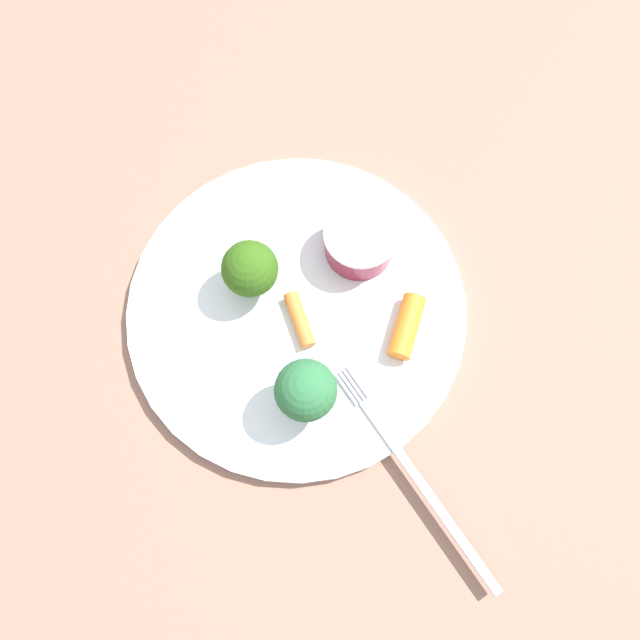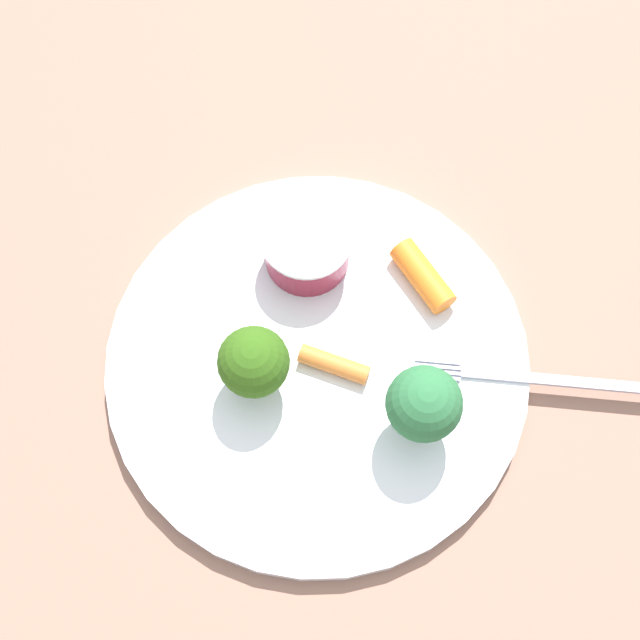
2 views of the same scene
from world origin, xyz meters
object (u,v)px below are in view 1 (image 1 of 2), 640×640
(broccoli_floret_0, at_px, (250,269))
(fork, at_px, (413,473))
(broccoli_floret_1, at_px, (306,391))
(sauce_cup, at_px, (360,241))
(carrot_stick_1, at_px, (295,321))
(carrot_stick_0, at_px, (407,327))
(plate, at_px, (297,311))

(broccoli_floret_0, bearing_deg, fork, -153.99)
(broccoli_floret_1, relative_size, fork, 0.33)
(broccoli_floret_1, bearing_deg, sauce_cup, -31.87)
(sauce_cup, distance_m, carrot_stick_1, 0.08)
(sauce_cup, height_order, carrot_stick_0, sauce_cup)
(plate, relative_size, carrot_stick_0, 5.41)
(sauce_cup, relative_size, broccoli_floret_1, 0.96)
(sauce_cup, relative_size, fork, 0.32)
(plate, xyz_separation_m, fork, (-0.14, -0.05, 0.01))
(plate, relative_size, fork, 1.47)
(broccoli_floret_1, height_order, fork, broccoli_floret_1)
(broccoli_floret_0, height_order, broccoli_floret_1, broccoli_floret_1)
(carrot_stick_0, relative_size, fork, 0.27)
(broccoli_floret_0, bearing_deg, plate, -134.32)
(plate, distance_m, carrot_stick_0, 0.09)
(sauce_cup, distance_m, fork, 0.18)
(broccoli_floret_1, bearing_deg, carrot_stick_0, -67.47)
(carrot_stick_0, height_order, fork, carrot_stick_0)
(carrot_stick_1, bearing_deg, fork, -156.15)
(carrot_stick_1, bearing_deg, plate, -15.81)
(broccoli_floret_0, bearing_deg, sauce_cup, -83.77)
(sauce_cup, relative_size, carrot_stick_0, 1.17)
(fork, bearing_deg, carrot_stick_0, -12.57)
(broccoli_floret_0, xyz_separation_m, carrot_stick_1, (-0.04, -0.02, -0.03))
(carrot_stick_1, relative_size, fork, 0.24)
(broccoli_floret_0, bearing_deg, carrot_stick_0, -121.09)
(plate, distance_m, fork, 0.15)
(broccoli_floret_0, xyz_separation_m, fork, (-0.17, -0.08, -0.03))
(broccoli_floret_1, xyz_separation_m, carrot_stick_1, (0.06, -0.01, -0.03))
(sauce_cup, bearing_deg, broccoli_floret_0, 96.23)
(sauce_cup, height_order, carrot_stick_1, sauce_cup)
(carrot_stick_0, bearing_deg, fork, 167.43)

